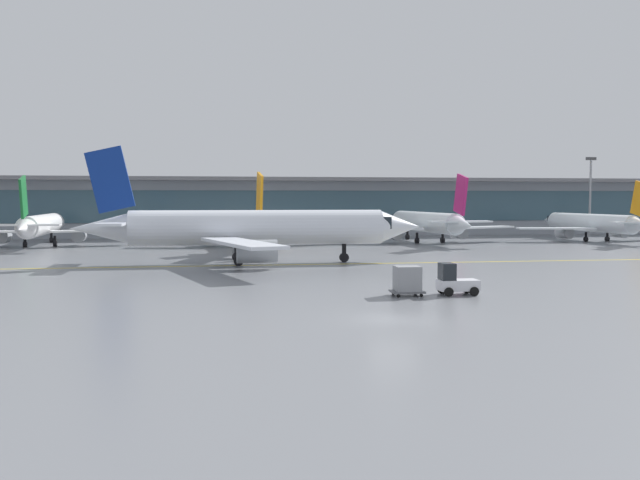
# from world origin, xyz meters

# --- Properties ---
(ground_plane) EXTENTS (400.00, 400.00, 0.00)m
(ground_plane) POSITION_xyz_m (0.00, 0.00, 0.00)
(ground_plane) COLOR slate
(taxiway_centreline_stripe) EXTENTS (109.99, 2.33, 0.01)m
(taxiway_centreline_stripe) POSITION_xyz_m (-4.25, 30.54, 0.00)
(taxiway_centreline_stripe) COLOR yellow
(taxiway_centreline_stripe) RESTS_ON ground_plane
(terminal_concourse) EXTENTS (167.68, 11.00, 9.60)m
(terminal_concourse) POSITION_xyz_m (0.00, 81.10, 4.92)
(terminal_concourse) COLOR #8C939E
(terminal_concourse) RESTS_ON ground_plane
(gate_airplane_1) EXTENTS (25.15, 27.01, 8.96)m
(gate_airplane_1) POSITION_xyz_m (-30.03, 61.07, 2.69)
(gate_airplane_1) COLOR white
(gate_airplane_1) RESTS_ON ground_plane
(gate_airplane_2) EXTENTS (26.24, 28.30, 9.37)m
(gate_airplane_2) POSITION_xyz_m (-3.72, 57.38, 2.81)
(gate_airplane_2) COLOR silver
(gate_airplane_2) RESTS_ON ground_plane
(gate_airplane_3) EXTENTS (26.26, 28.30, 9.37)m
(gate_airplane_3) POSITION_xyz_m (21.83, 59.41, 2.81)
(gate_airplane_3) COLOR white
(gate_airplane_3) RESTS_ON ground_plane
(gate_airplane_4) EXTENTS (24.19, 26.05, 8.63)m
(gate_airplane_4) POSITION_xyz_m (46.89, 58.78, 2.59)
(gate_airplane_4) COLOR white
(gate_airplane_4) RESTS_ON ground_plane
(taxiing_regional_jet) EXTENTS (33.75, 31.45, 11.20)m
(taxiing_regional_jet) POSITION_xyz_m (-4.68, 32.55, 3.36)
(taxiing_regional_jet) COLOR silver
(taxiing_regional_jet) RESTS_ON ground_plane
(baggage_tug) EXTENTS (2.66, 1.71, 2.10)m
(baggage_tug) POSITION_xyz_m (6.53, 8.26, 0.89)
(baggage_tug) COLOR silver
(baggage_tug) RESTS_ON ground_plane
(cargo_dolly_lead) EXTENTS (2.16, 1.69, 1.94)m
(cargo_dolly_lead) POSITION_xyz_m (3.34, 8.40, 1.05)
(cargo_dolly_lead) COLOR #595B60
(cargo_dolly_lead) RESTS_ON ground_plane
(apron_light_mast_1) EXTENTS (1.80, 0.36, 13.08)m
(apron_light_mast_1) POSITION_xyz_m (54.92, 72.72, 7.22)
(apron_light_mast_1) COLOR gray
(apron_light_mast_1) RESTS_ON ground_plane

